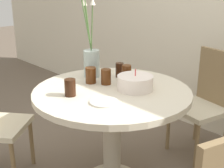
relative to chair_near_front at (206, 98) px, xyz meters
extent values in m
cylinder|color=beige|center=(-0.20, -0.91, 0.23)|extent=(1.06, 1.06, 0.04)
cylinder|color=#B7AD99|center=(-0.20, -0.91, -0.13)|extent=(0.13, 0.13, 0.68)
cube|color=beige|center=(-0.02, -0.08, -0.09)|extent=(0.48, 0.48, 0.04)
cube|color=olive|center=(0.02, 0.10, 0.16)|extent=(0.38, 0.12, 0.46)
cylinder|color=olive|center=(-0.22, -0.21, -0.30)|extent=(0.03, 0.03, 0.39)
cylinder|color=olive|center=(0.11, -0.28, -0.30)|extent=(0.03, 0.03, 0.39)
cylinder|color=olive|center=(-0.15, 0.12, -0.30)|extent=(0.03, 0.03, 0.39)
cylinder|color=olive|center=(-0.62, -1.47, -0.30)|extent=(0.03, 0.03, 0.39)
cylinder|color=olive|center=(-0.83, -1.21, -0.30)|extent=(0.03, 0.03, 0.39)
cylinder|color=white|center=(-0.09, -0.80, 0.29)|extent=(0.24, 0.24, 0.10)
cylinder|color=#E54C4C|center=(-0.09, -0.80, 0.37)|extent=(0.01, 0.01, 0.04)
cylinder|color=#B2C6C1|center=(-0.52, -0.82, 0.35)|extent=(0.12, 0.12, 0.20)
cylinder|color=#4C7538|center=(-0.49, -0.84, 0.63)|extent=(0.07, 0.04, 0.36)
cone|color=silver|center=(-0.45, -0.85, 0.80)|extent=(0.04, 0.04, 0.05)
cylinder|color=#4C7538|center=(-0.57, -0.80, 0.62)|extent=(0.12, 0.05, 0.34)
cone|color=silver|center=(-0.63, -0.78, 0.79)|extent=(0.05, 0.05, 0.05)
cylinder|color=#4C7538|center=(-0.55, -0.84, 0.66)|extent=(0.08, 0.04, 0.43)
cylinder|color=#4C7538|center=(-0.54, -0.83, 0.67)|extent=(0.07, 0.02, 0.44)
cylinder|color=silver|center=(-0.06, -1.10, 0.25)|extent=(0.18, 0.18, 0.01)
cylinder|color=#33190C|center=(-0.36, -0.67, 0.30)|extent=(0.06, 0.06, 0.11)
cylinder|color=#51280F|center=(-0.31, -0.86, 0.30)|extent=(0.07, 0.07, 0.11)
cylinder|color=#51280F|center=(-0.25, -0.72, 0.31)|extent=(0.07, 0.07, 0.12)
cylinder|color=#33190C|center=(-0.30, -1.18, 0.30)|extent=(0.07, 0.07, 0.11)
cylinder|color=#51280F|center=(-0.40, -0.92, 0.30)|extent=(0.08, 0.08, 0.11)
camera|label=1|loc=(1.24, -2.26, 0.96)|focal=50.00mm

